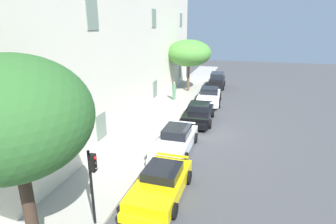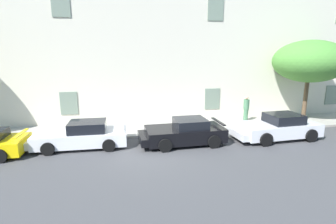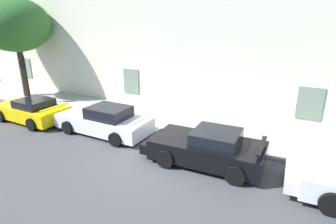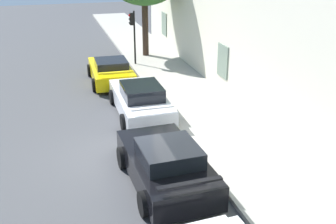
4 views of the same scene
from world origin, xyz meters
TOP-DOWN VIEW (x-y plane):
  - ground_plane at (0.00, 0.00)m, footprint 80.00×80.00m
  - sidewalk at (0.00, 3.71)m, footprint 60.00×3.22m
  - building_facade at (-0.00, 7.07)m, footprint 37.26×4.00m
  - sportscar_red_lead at (-8.42, 0.62)m, footprint 4.55×2.21m
  - sportscar_yellow_flank at (-3.83, 1.13)m, footprint 5.07×2.13m
  - sportscar_white_middle at (1.63, 0.66)m, footprint 4.64×2.36m
  - sportscar_tail_end at (7.12, 0.58)m, footprint 5.11×2.49m
  - hatchback_parked at (14.19, 0.59)m, footprint 3.98×1.95m
  - tree_near_kerb at (-12.66, 3.46)m, footprint 4.43×4.43m
  - tree_midblock at (11.15, 3.48)m, footprint 4.83×4.83m
  - traffic_light at (-10.83, 2.33)m, footprint 0.22×0.36m
  - pedestrian_admiring at (7.01, 4.00)m, footprint 0.54×0.54m

SIDE VIEW (x-z plane):
  - ground_plane at x=0.00m, z-range 0.00..0.00m
  - sidewalk at x=0.00m, z-range 0.00..0.14m
  - sportscar_red_lead at x=-8.42m, z-range -0.06..1.17m
  - sportscar_yellow_flank at x=-3.83m, z-range -0.09..1.27m
  - sportscar_white_middle at x=1.63m, z-range -0.08..1.30m
  - sportscar_tail_end at x=7.12m, z-range -0.08..1.35m
  - hatchback_parked at x=14.19m, z-range -0.07..1.72m
  - pedestrian_admiring at x=7.01m, z-range 0.16..1.95m
  - traffic_light at x=-10.83m, z-range 0.70..3.72m
  - tree_midblock at x=11.15m, z-range 1.50..7.08m
  - tree_near_kerb at x=-12.66m, z-range 1.63..8.11m
  - building_facade at x=0.00m, z-range 0.02..13.44m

